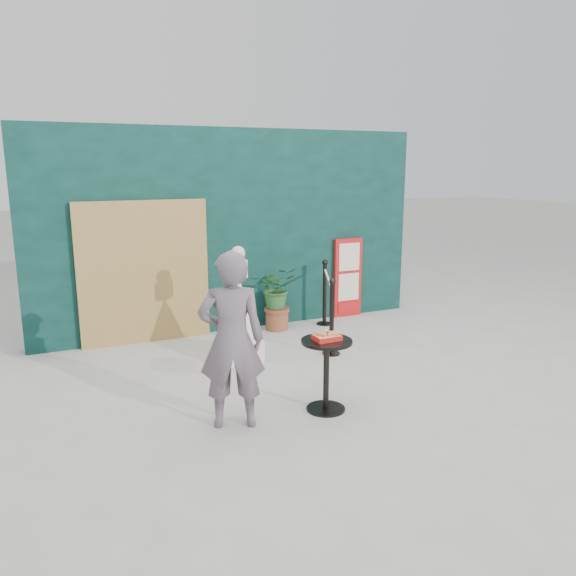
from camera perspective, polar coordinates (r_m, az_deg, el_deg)
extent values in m
plane|color=#ADAAA5|center=(6.13, 4.81, -11.38)|extent=(60.00, 60.00, 0.00)
cube|color=black|center=(8.54, -5.53, 5.83)|extent=(6.00, 0.30, 3.00)
cube|color=tan|center=(8.06, -14.38, 1.51)|extent=(1.80, 0.08, 2.00)
imported|color=#62545F|center=(5.32, -5.75, -5.32)|extent=(0.72, 0.58, 1.71)
cube|color=red|center=(9.31, 6.07, 1.06)|extent=(0.50, 0.06, 1.30)
cube|color=beige|center=(9.22, 6.23, 3.15)|extent=(0.38, 0.02, 0.45)
cube|color=beige|center=(9.31, 6.16, 0.11)|extent=(0.38, 0.02, 0.45)
cube|color=red|center=(9.39, 6.11, -1.97)|extent=(0.38, 0.02, 0.18)
cube|color=silver|center=(7.34, -4.91, -6.19)|extent=(0.50, 0.50, 0.27)
cone|color=silver|center=(7.18, -4.99, -2.09)|extent=(0.58, 0.58, 0.81)
cylinder|color=silver|center=(7.07, -5.07, 1.95)|extent=(0.23, 0.23, 0.22)
sphere|color=silver|center=(7.04, -5.10, 3.54)|extent=(0.18, 0.18, 0.18)
cylinder|color=black|center=(5.93, 3.85, -12.12)|extent=(0.40, 0.40, 0.02)
cylinder|color=black|center=(5.79, 3.90, -8.97)|extent=(0.06, 0.06, 0.72)
cylinder|color=black|center=(5.67, 3.95, -5.44)|extent=(0.52, 0.52, 0.03)
cube|color=red|center=(5.66, 3.96, -5.05)|extent=(0.26, 0.19, 0.05)
cube|color=red|center=(5.65, 3.96, -4.79)|extent=(0.24, 0.17, 0.00)
cube|color=#C28E46|center=(5.63, 3.56, -4.67)|extent=(0.15, 0.14, 0.02)
cube|color=#E4A553|center=(5.65, 4.51, -4.63)|extent=(0.13, 0.13, 0.02)
cone|color=yellow|center=(5.69, 3.90, -4.31)|extent=(0.06, 0.06, 0.06)
cylinder|color=brown|center=(8.60, -1.13, -3.29)|extent=(0.34, 0.34, 0.29)
cylinder|color=brown|center=(8.55, -1.14, -2.21)|extent=(0.38, 0.38, 0.05)
imported|color=#295B27|center=(8.47, -1.15, 0.01)|extent=(0.57, 0.49, 0.63)
cylinder|color=black|center=(7.56, 4.40, -6.62)|extent=(0.24, 0.24, 0.02)
cylinder|color=black|center=(7.42, 4.46, -3.19)|extent=(0.06, 0.06, 0.96)
sphere|color=black|center=(7.30, 4.53, 0.67)|extent=(0.09, 0.09, 0.09)
cylinder|color=black|center=(8.92, 3.70, -3.63)|extent=(0.24, 0.24, 0.02)
cylinder|color=black|center=(8.80, 3.74, -0.69)|extent=(0.06, 0.06, 0.96)
sphere|color=black|center=(8.70, 3.79, 2.59)|extent=(0.09, 0.09, 0.09)
cylinder|color=silver|center=(8.02, 4.12, 0.94)|extent=(0.63, 1.31, 0.03)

